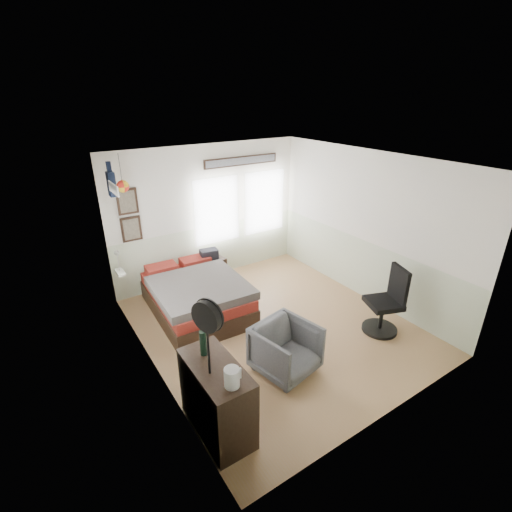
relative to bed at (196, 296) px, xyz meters
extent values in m
cube|color=tan|center=(0.88, -1.11, -0.32)|extent=(4.00, 4.50, 0.01)
cube|color=silver|center=(0.88, 1.14, 1.03)|extent=(4.00, 0.02, 2.70)
cube|color=silver|center=(0.88, -3.36, 1.03)|extent=(4.00, 0.02, 2.70)
cube|color=silver|center=(-1.12, -1.11, 1.03)|extent=(0.02, 4.50, 2.70)
cube|color=silver|center=(2.88, -1.11, 1.03)|extent=(0.02, 4.50, 2.70)
cube|color=white|center=(0.88, -1.11, 2.38)|extent=(4.00, 4.50, 0.02)
cube|color=beige|center=(0.88, 1.13, 0.23)|extent=(4.00, 0.01, 1.10)
cube|color=beige|center=(-1.11, -1.11, 0.23)|extent=(0.01, 4.50, 1.10)
cube|color=beige|center=(2.88, -1.11, 0.23)|extent=(0.01, 4.50, 1.10)
cube|color=silver|center=(-1.08, -0.56, 1.13)|extent=(0.03, 2.20, 1.35)
cube|color=silver|center=(1.03, 1.10, 1.08)|extent=(0.95, 0.03, 1.30)
cube|color=silver|center=(2.18, 1.10, 1.08)|extent=(0.95, 0.03, 1.30)
cube|color=black|center=(-0.67, 1.11, 1.03)|extent=(0.35, 0.03, 0.45)
cube|color=black|center=(-0.67, 1.11, 1.53)|extent=(0.35, 0.03, 0.45)
cube|color=#7F7259|center=(-0.67, 1.09, 1.03)|extent=(0.27, 0.01, 0.37)
cube|color=#7F7259|center=(-0.67, 1.09, 1.53)|extent=(0.27, 0.01, 0.37)
cube|color=black|center=(1.63, 1.11, 2.00)|extent=(1.65, 0.03, 0.18)
cube|color=gray|center=(1.63, 1.09, 2.00)|extent=(1.58, 0.01, 0.13)
cube|color=white|center=(-1.08, 0.04, 2.03)|extent=(0.02, 0.48, 0.14)
sphere|color=red|center=(-0.77, 0.84, 1.86)|extent=(0.20, 0.20, 0.20)
cube|color=#312319|center=(0.00, 0.01, -0.15)|extent=(1.50, 2.08, 0.32)
cube|color=#9D2E22|center=(0.00, 0.01, 0.10)|extent=(1.46, 2.04, 0.18)
cube|color=#4E4A47|center=(0.00, -0.21, 0.26)|extent=(1.54, 1.54, 0.14)
cube|color=#9D2E22|center=(-0.33, 0.82, 0.26)|extent=(0.57, 0.37, 0.14)
cube|color=#9D2E22|center=(0.33, 0.82, 0.26)|extent=(0.57, 0.37, 0.14)
cube|color=#312319|center=(-0.86, -2.41, 0.13)|extent=(0.48, 1.00, 0.90)
imported|color=#606060|center=(0.38, -2.06, 0.04)|extent=(0.91, 0.92, 0.72)
cube|color=#312319|center=(0.66, 0.80, -0.04)|extent=(0.61, 0.51, 0.55)
cylinder|color=black|center=(2.24, -2.16, -0.29)|extent=(0.56, 0.56, 0.05)
cylinder|color=black|center=(2.24, -2.16, -0.05)|extent=(0.06, 0.06, 0.43)
cube|color=black|center=(2.24, -2.16, 0.20)|extent=(0.64, 0.64, 0.09)
cube|color=black|center=(2.45, -2.23, 0.52)|extent=(0.22, 0.45, 0.56)
cylinder|color=silver|center=(-0.85, -2.76, 0.69)|extent=(0.16, 0.16, 0.21)
cube|color=silver|center=(-0.75, -2.76, 0.70)|extent=(0.02, 0.02, 0.13)
cylinder|color=black|center=(-0.87, -2.16, 0.74)|extent=(0.08, 0.08, 0.30)
cylinder|color=black|center=(-0.95, -2.47, 0.92)|extent=(0.03, 0.03, 0.67)
cylinder|color=black|center=(-0.95, -2.47, 1.28)|extent=(0.19, 0.34, 0.34)
cylinder|color=black|center=(-0.90, -2.47, 1.28)|extent=(0.16, 0.34, 0.36)
cube|color=black|center=(0.66, 0.80, 0.34)|extent=(0.37, 0.27, 0.20)
camera|label=1|loc=(-2.21, -5.26, 3.28)|focal=26.00mm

